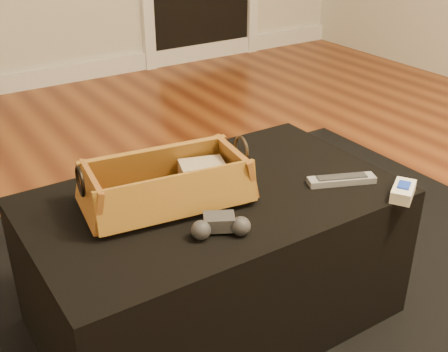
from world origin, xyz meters
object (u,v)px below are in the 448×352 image
wicker_basket (167,186)px  cream_gadget (403,191)px  ottoman (214,258)px  tv_remote (161,199)px  silver_remote (342,180)px  game_controller (220,226)px

wicker_basket → cream_gadget: bearing=-29.8°
cream_gadget → wicker_basket: bearing=150.2°
ottoman → tv_remote: tv_remote is taller
wicker_basket → silver_remote: 0.50m
cream_gadget → game_controller: bearing=167.5°
ottoman → silver_remote: (0.34, -0.14, 0.22)m
tv_remote → game_controller: (0.06, -0.19, -0.00)m
tv_remote → silver_remote: tv_remote is taller
ottoman → cream_gadget: 0.56m
wicker_basket → cream_gadget: size_ratio=3.98×
ottoman → silver_remote: size_ratio=5.14×
ottoman → wicker_basket: (-0.13, 0.03, 0.26)m
wicker_basket → game_controller: size_ratio=3.06×
game_controller → tv_remote: bearing=108.2°
game_controller → silver_remote: (0.43, 0.04, -0.01)m
wicker_basket → game_controller: wicker_basket is taller
game_controller → cream_gadget: size_ratio=1.30×
game_controller → cream_gadget: (0.51, -0.11, -0.01)m
silver_remote → game_controller: bearing=-175.3°
tv_remote → wicker_basket: 0.04m
wicker_basket → silver_remote: size_ratio=2.38×
tv_remote → silver_remote: 0.51m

